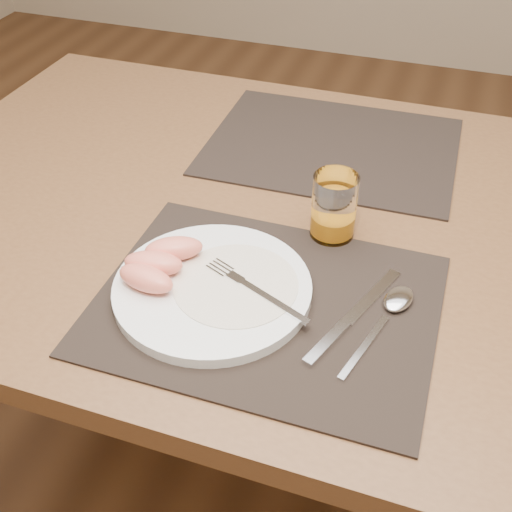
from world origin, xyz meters
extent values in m
plane|color=#55351D|center=(0.00, 0.00, 0.00)|extent=(5.00, 5.00, 0.00)
cube|color=brown|center=(0.00, 0.00, 0.73)|extent=(1.40, 0.90, 0.04)
cylinder|color=brown|center=(-0.62, 0.37, 0.35)|extent=(0.06, 0.06, 0.71)
cube|color=black|center=(0.02, -0.22, 0.75)|extent=(0.45, 0.35, 0.00)
cube|color=black|center=(0.00, 0.22, 0.75)|extent=(0.46, 0.36, 0.00)
cylinder|color=white|center=(-0.06, -0.23, 0.76)|extent=(0.27, 0.27, 0.02)
cylinder|color=white|center=(-0.03, -0.22, 0.77)|extent=(0.17, 0.17, 0.00)
cube|color=silver|center=(0.03, -0.23, 0.77)|extent=(0.11, 0.06, 0.00)
cube|color=silver|center=(-0.03, -0.20, 0.77)|extent=(0.03, 0.02, 0.00)
cube|color=silver|center=(-0.06, -0.19, 0.77)|extent=(0.04, 0.04, 0.00)
cube|color=silver|center=(0.15, -0.16, 0.76)|extent=(0.06, 0.13, 0.00)
cube|color=silver|center=(0.11, -0.27, 0.76)|extent=(0.04, 0.09, 0.01)
cube|color=silver|center=(0.16, -0.26, 0.76)|extent=(0.04, 0.12, 0.00)
ellipsoid|color=silver|center=(0.18, -0.16, 0.76)|extent=(0.05, 0.06, 0.01)
cylinder|color=white|center=(0.06, -0.04, 0.80)|extent=(0.07, 0.07, 0.10)
cylinder|color=orange|center=(0.06, -0.04, 0.77)|extent=(0.06, 0.06, 0.03)
ellipsoid|color=#ED7B60|center=(-0.14, -0.26, 0.79)|extent=(0.09, 0.05, 0.03)
ellipsoid|color=#ED7B60|center=(-0.14, -0.23, 0.79)|extent=(0.09, 0.05, 0.03)
ellipsoid|color=#ED7B60|center=(-0.13, -0.19, 0.79)|extent=(0.09, 0.07, 0.03)
camera|label=1|loc=(0.21, -0.81, 1.35)|focal=45.00mm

